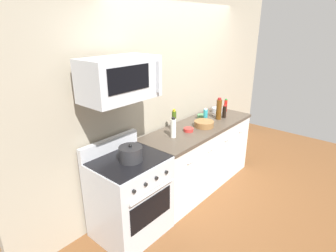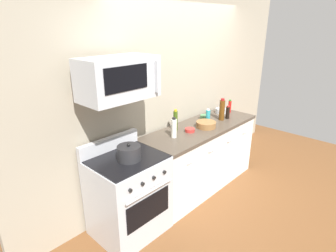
{
  "view_description": "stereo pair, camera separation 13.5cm",
  "coord_description": "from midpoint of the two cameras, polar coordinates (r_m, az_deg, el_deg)",
  "views": [
    {
      "loc": [
        -2.98,
        -1.97,
        2.24
      ],
      "look_at": [
        -0.73,
        -0.05,
        1.13
      ],
      "focal_mm": 29.43,
      "sensor_mm": 36.0,
      "label": 1
    },
    {
      "loc": [
        -2.89,
        -2.07,
        2.24
      ],
      "look_at": [
        -0.73,
        -0.05,
        1.13
      ],
      "focal_mm": 29.43,
      "sensor_mm": 36.0,
      "label": 2
    }
  ],
  "objects": [
    {
      "name": "bowl_steel_prep",
      "position": [
        4.39,
        9.24,
        3.3
      ],
      "size": [
        0.16,
        0.16,
        0.08
      ],
      "color": "#B2B5BA",
      "rests_on": "countertop_slab"
    },
    {
      "name": "counter_unit",
      "position": [
        3.98,
        5.34,
        -6.12
      ],
      "size": [
        1.87,
        0.66,
        0.92
      ],
      "color": "silver",
      "rests_on": "ground_plane"
    },
    {
      "name": "bottle_wine_amber",
      "position": [
        4.04,
        9.55,
        3.46
      ],
      "size": [
        0.08,
        0.08,
        0.32
      ],
      "color": "#59330F",
      "rests_on": "countertop_slab"
    },
    {
      "name": "bowl_green_glaze",
      "position": [
        4.07,
        6.03,
        1.98
      ],
      "size": [
        0.13,
        0.13,
        0.06
      ],
      "color": "#477A4C",
      "rests_on": "countertop_slab"
    },
    {
      "name": "range_oven",
      "position": [
        3.14,
        -9.19,
        -14.11
      ],
      "size": [
        0.76,
        0.69,
        1.07
      ],
      "color": "#B7BABF",
      "rests_on": "ground_plane"
    },
    {
      "name": "bowl_wooden_salad",
      "position": [
        3.75,
        6.48,
        0.49
      ],
      "size": [
        0.27,
        0.27,
        0.08
      ],
      "color": "brown",
      "rests_on": "countertop_slab"
    },
    {
      "name": "bottle_vinegar_white",
      "position": [
        3.35,
        -0.06,
        -0.41
      ],
      "size": [
        0.07,
        0.07,
        0.26
      ],
      "color": "silver",
      "rests_on": "countertop_slab"
    },
    {
      "name": "microwave",
      "position": [
        2.67,
        -11.39,
        9.59
      ],
      "size": [
        0.74,
        0.44,
        0.4
      ],
      "color": "#B7BABF"
    },
    {
      "name": "back_wall",
      "position": [
        3.91,
        0.82,
        7.39
      ],
      "size": [
        4.96,
        0.1,
        2.7
      ],
      "primitive_type": "cube",
      "color": "#9E937F",
      "rests_on": "ground_plane"
    },
    {
      "name": "bowl_red_small",
      "position": [
        3.57,
        3.19,
        -0.75
      ],
      "size": [
        0.13,
        0.13,
        0.04
      ],
      "color": "#B72D28",
      "rests_on": "countertop_slab"
    },
    {
      "name": "stockpot",
      "position": [
        2.83,
        -9.09,
        -5.7
      ],
      "size": [
        0.24,
        0.24,
        0.18
      ],
      "color": "#262628",
      "rests_on": "range_oven"
    },
    {
      "name": "bottle_dish_soap",
      "position": [
        3.91,
        6.78,
        2.15
      ],
      "size": [
        0.06,
        0.06,
        0.2
      ],
      "color": "teal",
      "rests_on": "countertop_slab"
    },
    {
      "name": "ground_plane",
      "position": [
        4.2,
        5.12,
        -11.73
      ],
      "size": [
        5.96,
        5.96,
        0.0
      ],
      "primitive_type": "plane",
      "color": "brown"
    },
    {
      "name": "bottle_hot_sauce_red",
      "position": [
        4.44,
        11.0,
        4.16
      ],
      "size": [
        0.05,
        0.05,
        0.2
      ],
      "color": "#B21914",
      "rests_on": "countertop_slab"
    },
    {
      "name": "bottle_olive_oil",
      "position": [
        3.56,
        0.17,
        1.14
      ],
      "size": [
        0.06,
        0.06,
        0.29
      ],
      "color": "#385114",
      "rests_on": "countertop_slab"
    },
    {
      "name": "bottle_soy_sauce_dark",
      "position": [
        4.14,
        10.68,
        2.93
      ],
      "size": [
        0.06,
        0.06,
        0.19
      ],
      "color": "black",
      "rests_on": "countertop_slab"
    }
  ]
}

